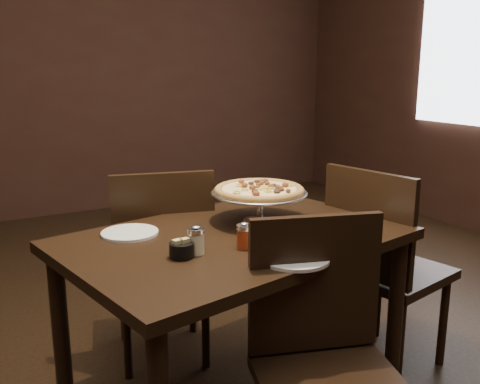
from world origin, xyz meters
TOP-DOWN VIEW (x-y plane):
  - room at (0.06, 0.03)m, footprint 6.04×7.04m
  - dining_table at (0.03, 0.04)m, footprint 1.37×1.04m
  - pizza_stand at (0.20, 0.14)m, footprint 0.39×0.39m
  - parmesan_shaker at (-0.18, -0.08)m, footprint 0.06×0.06m
  - pepper_flake_shaker at (-0.01, -0.11)m, footprint 0.05×0.05m
  - packet_caddy at (-0.24, -0.09)m, footprint 0.08×0.08m
  - napkin_stack at (0.45, -0.11)m, footprint 0.21×0.21m
  - plate_left at (-0.31, 0.24)m, footprint 0.21×0.21m
  - plate_near at (0.07, -0.29)m, footprint 0.23×0.23m
  - serving_spatula at (0.26, 0.03)m, footprint 0.16×0.16m
  - chair_far at (-0.06, 0.57)m, footprint 0.54×0.54m
  - chair_near at (0.08, -0.46)m, footprint 0.55×0.55m
  - chair_side at (0.78, 0.03)m, footprint 0.53×0.53m

SIDE VIEW (x-z plane):
  - chair_near at x=0.08m, z-range 0.04..0.97m
  - chair_far at x=-0.06m, z-range 0.04..0.99m
  - chair_side at x=0.78m, z-range 0.04..1.00m
  - dining_table at x=0.03m, z-range 0.28..1.06m
  - plate_left at x=-0.31m, z-range 0.77..0.78m
  - plate_near at x=0.07m, z-range 0.77..0.78m
  - napkin_stack at x=0.45m, z-range 0.77..0.79m
  - packet_caddy at x=-0.24m, z-range 0.77..0.83m
  - pepper_flake_shaker at x=-0.01m, z-range 0.77..0.86m
  - parmesan_shaker at x=-0.18m, z-range 0.77..0.87m
  - serving_spatula at x=0.26m, z-range 0.89..0.91m
  - pizza_stand at x=0.20m, z-range 0.82..0.98m
  - room at x=0.06m, z-range -0.02..2.82m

